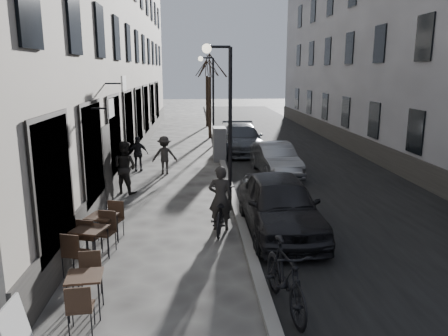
{
  "coord_description": "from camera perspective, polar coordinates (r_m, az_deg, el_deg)",
  "views": [
    {
      "loc": [
        -1.08,
        -7.28,
        4.33
      ],
      "look_at": [
        -0.33,
        3.95,
        1.8
      ],
      "focal_mm": 35.0,
      "sensor_mm": 36.0,
      "label": 1
    }
  ],
  "objects": [
    {
      "name": "car_mid",
      "position": [
        18.58,
        6.72,
        1.2
      ],
      "size": [
        1.73,
        4.12,
        1.32
      ],
      "primitive_type": "imported",
      "rotation": [
        0.0,
        0.0,
        0.08
      ],
      "color": "gray",
      "rests_on": "ground"
    },
    {
      "name": "bicycle",
      "position": [
        12.09,
        -0.48,
        -5.54
      ],
      "size": [
        1.01,
        2.18,
        1.1
      ],
      "primitive_type": "imported",
      "rotation": [
        0.0,
        0.0,
        3.01
      ],
      "color": "black",
      "rests_on": "ground"
    },
    {
      "name": "pedestrian_mid",
      "position": [
        18.65,
        -7.76,
        1.68
      ],
      "size": [
        1.08,
        0.65,
        1.62
      ],
      "primitive_type": "imported",
      "rotation": [
        0.0,
        0.0,
        3.19
      ],
      "color": "#2C2927",
      "rests_on": "ground"
    },
    {
      "name": "moped",
      "position": [
        8.27,
        8.0,
        -13.92
      ],
      "size": [
        0.89,
        2.21,
        1.29
      ],
      "primitive_type": "imported",
      "rotation": [
        0.0,
        0.0,
        0.13
      ],
      "color": "black",
      "rests_on": "ground"
    },
    {
      "name": "pedestrian_far",
      "position": [
        19.45,
        -11.22,
        1.87
      ],
      "size": [
        0.95,
        0.54,
        1.53
      ],
      "primitive_type": "imported",
      "rotation": [
        0.0,
        0.0,
        0.2
      ],
      "color": "black",
      "rests_on": "ground"
    },
    {
      "name": "streetlamp_far",
      "position": [
        25.33,
        -1.81,
        10.02
      ],
      "size": [
        0.9,
        0.28,
        5.09
      ],
      "color": "black",
      "rests_on": "ground"
    },
    {
      "name": "pedestrian_near",
      "position": [
        15.94,
        -12.84,
        0.09
      ],
      "size": [
        1.15,
        1.07,
        1.89
      ],
      "primitive_type": "imported",
      "rotation": [
        0.0,
        0.0,
        2.65
      ],
      "color": "black",
      "rests_on": "ground"
    },
    {
      "name": "road",
      "position": [
        24.19,
        7.99,
        2.25
      ],
      "size": [
        7.3,
        60.0,
        0.0
      ],
      "primitive_type": "cube",
      "color": "black",
      "rests_on": "ground"
    },
    {
      "name": "streetlamp_near",
      "position": [
        13.37,
        0.08,
        7.65
      ],
      "size": [
        0.9,
        0.28,
        5.09
      ],
      "color": "black",
      "rests_on": "ground"
    },
    {
      "name": "utility_cabinet",
      "position": [
        21.3,
        -0.61,
        3.17
      ],
      "size": [
        0.61,
        1.09,
        1.63
      ],
      "primitive_type": "cube",
      "rotation": [
        0.0,
        0.0,
        0.01
      ],
      "color": "slate",
      "rests_on": "ground"
    },
    {
      "name": "bistro_set_b",
      "position": [
        10.51,
        -17.05,
        -9.23
      ],
      "size": [
        0.95,
        1.74,
        0.99
      ],
      "rotation": [
        0.0,
        0.0,
        -0.31
      ],
      "color": "black",
      "rests_on": "ground"
    },
    {
      "name": "car_near",
      "position": [
        11.9,
        7.29,
        -4.72
      ],
      "size": [
        1.96,
        4.7,
        1.59
      ],
      "primitive_type": "imported",
      "rotation": [
        0.0,
        0.0,
        0.02
      ],
      "color": "black",
      "rests_on": "ground"
    },
    {
      "name": "tree_far",
      "position": [
        34.3,
        -2.27,
        13.23
      ],
      "size": [
        2.4,
        2.4,
        5.7
      ],
      "color": "black",
      "rests_on": "ground"
    },
    {
      "name": "ground",
      "position": [
        8.54,
        4.18,
        -17.83
      ],
      "size": [
        120.0,
        120.0,
        0.0
      ],
      "primitive_type": "plane",
      "color": "#3B3835",
      "rests_on": "ground"
    },
    {
      "name": "kerb",
      "position": [
        23.71,
        -0.68,
        2.3
      ],
      "size": [
        0.25,
        60.0,
        0.12
      ],
      "primitive_type": "cube",
      "color": "gray",
      "rests_on": "ground"
    },
    {
      "name": "car_far",
      "position": [
        23.37,
        2.37,
        3.83
      ],
      "size": [
        2.12,
        5.12,
        1.48
      ],
      "primitive_type": "imported",
      "rotation": [
        0.0,
        0.0,
        0.01
      ],
      "color": "#3B3E46",
      "rests_on": "ground"
    },
    {
      "name": "tree_near",
      "position": [
        28.3,
        -1.91,
        13.35
      ],
      "size": [
        2.4,
        2.4,
        5.7
      ],
      "color": "black",
      "rests_on": "ground"
    },
    {
      "name": "bistro_set_a",
      "position": [
        8.51,
        -17.65,
        -15.0
      ],
      "size": [
        0.68,
        1.56,
        0.9
      ],
      "rotation": [
        0.0,
        0.0,
        0.1
      ],
      "color": "black",
      "rests_on": "ground"
    },
    {
      "name": "cyclist_rider",
      "position": [
        11.99,
        -0.48,
        -3.95
      ],
      "size": [
        0.71,
        0.52,
        1.8
      ],
      "primitive_type": "imported",
      "rotation": [
        0.0,
        0.0,
        3.01
      ],
      "color": "#272422",
      "rests_on": "ground"
    },
    {
      "name": "bistro_set_c",
      "position": [
        11.4,
        -15.62,
        -7.51
      ],
      "size": [
        0.89,
        1.67,
        0.95
      ],
      "rotation": [
        0.0,
        0.0,
        -0.29
      ],
      "color": "black",
      "rests_on": "ground"
    }
  ]
}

